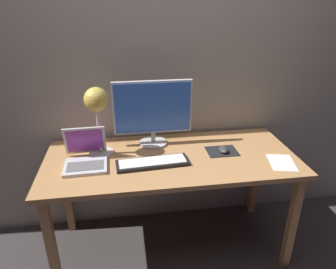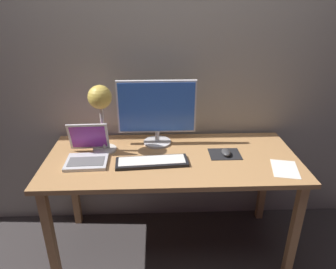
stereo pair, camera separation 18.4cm
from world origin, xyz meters
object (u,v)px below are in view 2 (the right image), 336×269
at_px(laptop, 88,150).
at_px(desk_lamp, 100,104).
at_px(mouse, 226,152).
at_px(monitor, 157,110).
at_px(keyboard_main, 152,162).

height_order(laptop, desk_lamp, desk_lamp).
bearing_deg(mouse, desk_lamp, 173.01).
bearing_deg(monitor, keyboard_main, -97.12).
height_order(desk_lamp, mouse, desk_lamp).
xyz_separation_m(desk_lamp, mouse, (0.79, -0.10, -0.31)).
bearing_deg(desk_lamp, mouse, -6.99).
bearing_deg(desk_lamp, keyboard_main, -30.78).
relative_size(desk_lamp, mouse, 4.63).
relative_size(laptop, mouse, 2.97).
bearing_deg(laptop, monitor, 24.54).
distance_m(desk_lamp, mouse, 0.85).
bearing_deg(keyboard_main, laptop, 168.20).
xyz_separation_m(monitor, laptop, (-0.44, -0.20, -0.18)).
distance_m(monitor, mouse, 0.53).
distance_m(keyboard_main, laptop, 0.41).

